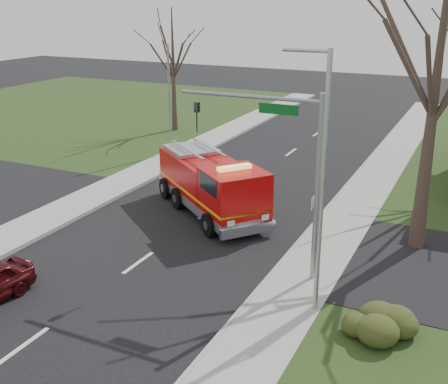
% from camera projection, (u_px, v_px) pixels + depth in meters
% --- Properties ---
extents(ground, '(120.00, 120.00, 0.00)m').
position_uv_depth(ground, '(138.00, 263.00, 21.67)').
color(ground, black).
rests_on(ground, ground).
extents(sidewalk_right, '(2.40, 80.00, 0.15)m').
position_uv_depth(sidewalk_right, '(291.00, 296.00, 19.12)').
color(sidewalk_right, gray).
rests_on(sidewalk_right, ground).
extents(sidewalk_left, '(2.40, 80.00, 0.15)m').
position_uv_depth(sidewalk_left, '(17.00, 234.00, 24.17)').
color(sidewalk_left, gray).
rests_on(sidewalk_left, ground).
extents(hedge_corner, '(2.80, 2.00, 0.90)m').
position_uv_depth(hedge_corner, '(368.00, 317.00, 16.97)').
color(hedge_corner, '#2F3C16').
rests_on(hedge_corner, lawn_right).
extents(bare_tree_near, '(6.00, 6.00, 12.00)m').
position_uv_depth(bare_tree_near, '(438.00, 64.00, 20.47)').
color(bare_tree_near, '#362720').
rests_on(bare_tree_near, ground).
extents(bare_tree_left, '(4.50, 4.50, 9.00)m').
position_uv_depth(bare_tree_left, '(173.00, 57.00, 40.93)').
color(bare_tree_left, '#362720').
rests_on(bare_tree_left, ground).
extents(traffic_signal_mast, '(5.29, 0.18, 6.80)m').
position_uv_depth(traffic_signal_mast, '(283.00, 151.00, 19.27)').
color(traffic_signal_mast, gray).
rests_on(traffic_signal_mast, ground).
extents(streetlight_pole, '(1.48, 0.16, 8.40)m').
position_uv_depth(streetlight_pole, '(321.00, 179.00, 16.84)').
color(streetlight_pole, '#B7BABF').
rests_on(streetlight_pole, ground).
extents(utility_pole_far, '(0.14, 0.14, 7.00)m').
position_uv_depth(utility_pole_far, '(169.00, 101.00, 35.20)').
color(utility_pole_far, gray).
rests_on(utility_pole_far, ground).
extents(fire_engine, '(7.32, 6.56, 2.97)m').
position_uv_depth(fire_engine, '(212.00, 186.00, 26.22)').
color(fire_engine, '#B80908').
rests_on(fire_engine, ground).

